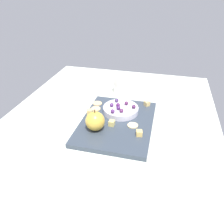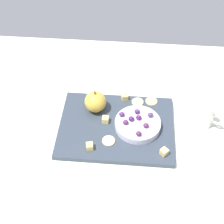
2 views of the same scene
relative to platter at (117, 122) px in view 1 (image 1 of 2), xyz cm
name	(u,v)px [view 1 (image 1 of 2)]	position (x,y,z in cm)	size (l,w,h in cm)	color
table	(108,128)	(0.16, -3.91, -3.22)	(119.43, 89.58, 4.60)	silver
platter	(117,122)	(0.00, 0.00, 0.00)	(37.81, 28.33, 1.84)	#343D4A
serving_dish	(121,110)	(-6.84, -0.03, 2.13)	(15.05, 15.05, 2.41)	silver
apple_whole	(95,121)	(7.82, -6.72, 4.60)	(7.37, 7.37, 7.37)	gold
apple_stem	(95,111)	(7.82, -6.72, 8.89)	(0.50, 0.50, 1.20)	brown
cheese_cube_0	(139,133)	(7.78, 10.02, 1.99)	(2.13, 2.13, 2.13)	#EFC76A
cheese_cube_1	(112,123)	(3.91, -1.32, 1.99)	(2.13, 2.13, 2.13)	#E2CF76
cheese_cube_2	(89,112)	(-1.87, -12.48, 1.99)	(2.13, 2.13, 2.13)	#F0C772
cheese_cube_3	(147,103)	(-15.25, 10.21, 1.99)	(2.13, 2.13, 2.13)	#E4C279
cracker_0	(133,125)	(2.17, 6.73, 1.12)	(4.16, 4.16, 0.40)	beige
cracker_1	(97,103)	(-11.35, -11.91, 1.12)	(4.16, 4.16, 0.40)	#D7B27B
cracker_2	(96,109)	(-6.51, -11.13, 1.12)	(4.16, 4.16, 0.40)	#D4B881
grape_0	(117,100)	(-10.84, -2.74, 4.10)	(1.85, 1.66, 1.55)	#462F5E
grape_1	(113,111)	(-1.45, -2.26, 4.11)	(1.85, 1.66, 1.55)	#4B235F
grape_2	(126,103)	(-9.44, 1.91, 4.11)	(1.85, 1.66, 1.56)	#4F214A
grape_3	(118,105)	(-7.02, -1.27, 4.11)	(1.85, 1.66, 1.56)	#4C1A56
grape_4	(121,111)	(-2.87, 1.08, 4.08)	(1.85, 1.66, 1.49)	#52224E
grape_5	(118,108)	(-4.62, -0.55, 4.14)	(1.85, 1.66, 1.62)	#421D5A
grape_6	(134,107)	(-7.22, 5.45, 4.11)	(1.85, 1.66, 1.55)	#49214B
grape_7	(111,105)	(-6.44, -4.11, 4.11)	(1.85, 1.66, 1.56)	#4B2761
cup	(120,85)	(-28.56, -4.97, 3.54)	(9.26, 6.70, 8.92)	white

